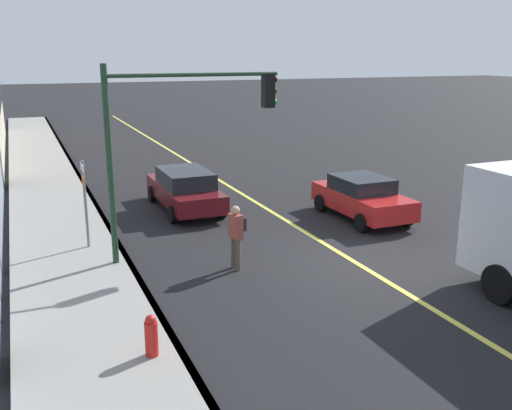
% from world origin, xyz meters
% --- Properties ---
extents(ground, '(200.00, 200.00, 0.00)m').
position_xyz_m(ground, '(0.00, 0.00, 0.00)').
color(ground, black).
extents(sidewalk_slab, '(80.00, 2.97, 0.15)m').
position_xyz_m(sidewalk_slab, '(0.00, 7.07, 0.07)').
color(sidewalk_slab, gray).
rests_on(sidewalk_slab, ground).
extents(curb_edge, '(80.00, 0.16, 0.15)m').
position_xyz_m(curb_edge, '(0.00, 5.66, 0.07)').
color(curb_edge, slate).
rests_on(curb_edge, ground).
extents(lane_stripe_center, '(80.00, 0.16, 0.01)m').
position_xyz_m(lane_stripe_center, '(0.00, 0.00, 0.01)').
color(lane_stripe_center, '#D8CC4C').
rests_on(lane_stripe_center, ground).
extents(car_maroon, '(4.67, 1.90, 1.46)m').
position_xyz_m(car_maroon, '(6.95, 2.72, 0.76)').
color(car_maroon, '#591116').
rests_on(car_maroon, ground).
extents(car_red, '(4.01, 1.91, 1.43)m').
position_xyz_m(car_red, '(3.57, -2.49, 0.74)').
color(car_red, red).
rests_on(car_red, ground).
extents(pedestrian_with_backpack, '(0.44, 0.42, 1.70)m').
position_xyz_m(pedestrian_with_backpack, '(0.78, 3.10, 0.99)').
color(pedestrian_with_backpack, brown).
rests_on(pedestrian_with_backpack, ground).
extents(traffic_light_mast, '(0.28, 4.67, 5.20)m').
position_xyz_m(traffic_light_mast, '(2.06, 4.10, 3.62)').
color(traffic_light_mast, '#1E3823').
rests_on(traffic_light_mast, ground).
extents(street_sign_post, '(0.60, 0.08, 2.62)m').
position_xyz_m(street_sign_post, '(3.64, 6.48, 1.55)').
color(street_sign_post, slate).
rests_on(street_sign_post, ground).
extents(fire_hydrant, '(0.24, 0.24, 0.94)m').
position_xyz_m(fire_hydrant, '(-3.03, 6.18, 0.47)').
color(fire_hydrant, red).
rests_on(fire_hydrant, ground).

